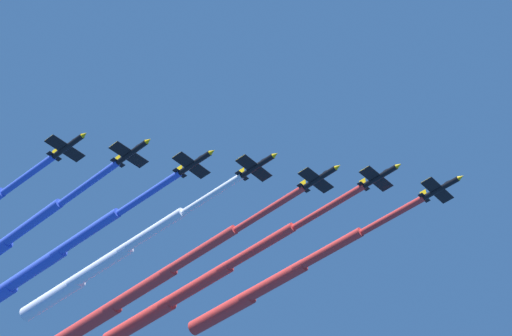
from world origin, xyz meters
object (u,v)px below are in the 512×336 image
jet_starboard_inner (136,293)px  jet_starboard_mid (30,273)px  jet_port_mid (98,268)px  jet_lead (271,284)px  jet_port_inner (192,289)px

jet_starboard_inner → jet_starboard_mid: size_ratio=1.05×
jet_starboard_mid → jet_port_mid: bearing=23.2°
jet_lead → jet_port_mid: size_ratio=0.97×
jet_starboard_inner → jet_port_mid: size_ratio=1.12×
jet_port_inner → jet_starboard_inner: 12.58m
jet_port_mid → jet_port_inner: bearing=46.5°
jet_starboard_inner → jet_port_mid: bearing=-116.3°
jet_port_inner → jet_port_mid: bearing=-133.5°
jet_starboard_inner → jet_lead: bearing=21.2°
jet_lead → jet_port_mid: bearing=-148.3°
jet_port_inner → jet_starboard_inner: bearing=-147.9°
jet_lead → jet_starboard_mid: size_ratio=0.91×
jet_lead → jet_port_mid: 38.68m
jet_port_inner → jet_starboard_mid: jet_port_inner is taller
jet_lead → jet_starboard_mid: 53.55m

